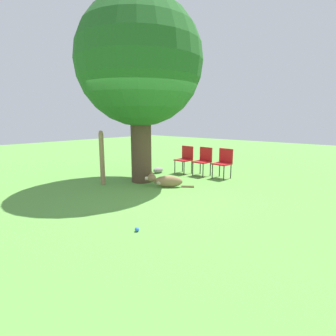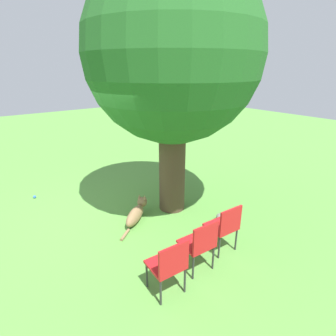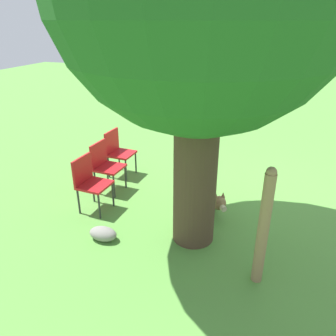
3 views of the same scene
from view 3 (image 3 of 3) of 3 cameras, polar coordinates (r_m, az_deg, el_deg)
name	(u,v)px [view 3 (image 3 of 3)]	position (r m, az deg, el deg)	size (l,w,h in m)	color
ground_plane	(237,203)	(5.35, 12.01, -6.05)	(30.00, 30.00, 0.00)	#56933D
dog	(209,197)	(5.15, 7.17, -5.02)	(0.81, 1.02, 0.40)	olive
fence_post	(264,227)	(3.60, 16.30, -9.87)	(0.12, 0.12, 1.39)	#937551
red_chair_0	(118,150)	(6.07, -8.75, 3.15)	(0.45, 0.47, 0.84)	red
red_chair_1	(105,163)	(5.53, -10.88, 0.80)	(0.45, 0.47, 0.84)	red
red_chair_2	(90,180)	(5.01, -13.46, -2.06)	(0.45, 0.47, 0.84)	red
garden_rock	(103,234)	(4.49, -11.25, -11.16)	(0.38, 0.23, 0.18)	gray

